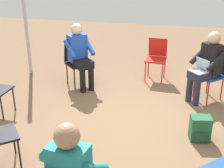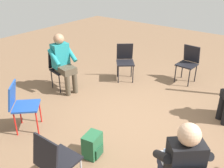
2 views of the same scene
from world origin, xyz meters
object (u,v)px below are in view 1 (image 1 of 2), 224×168
chair_east (156,56)px  person_with_laptop (207,64)px  chair_northeast (76,60)px  backpack_near_laptop_user (200,130)px  chair_southeast (213,72)px  person_in_blue (80,53)px

chair_east → person_with_laptop: bearing=143.1°
chair_northeast → backpack_near_laptop_user: (-1.55, -2.33, -0.34)m
chair_southeast → chair_east: same height
backpack_near_laptop_user → person_in_blue: bearing=57.1°
chair_east → backpack_near_laptop_user: 2.33m
person_with_laptop → chair_east: bearing=5.9°
chair_southeast → backpack_near_laptop_user: 1.50m
chair_southeast → chair_east: 1.27m
chair_northeast → person_with_laptop: bearing=130.5°
person_with_laptop → person_in_blue: (0.11, 2.33, 0.00)m
person_in_blue → person_with_laptop: bearing=133.1°
chair_southeast → chair_northeast: same height
person_with_laptop → chair_southeast: bearing=-90.0°
chair_northeast → chair_southeast: bearing=133.3°
person_with_laptop → backpack_near_laptop_user: 1.43m
chair_east → backpack_near_laptop_user: size_ratio=2.36×
chair_east → person_with_laptop: (-0.83, -0.93, 0.20)m
chair_northeast → person_with_laptop: size_ratio=0.69×
person_with_laptop → backpack_near_laptop_user: bearing=132.8°
chair_east → chair_northeast: (-0.60, 1.52, 0.00)m
chair_east → person_with_laptop: person_with_laptop is taller
chair_northeast → backpack_near_laptop_user: 2.82m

